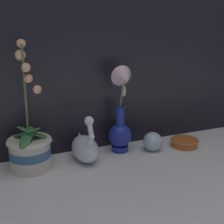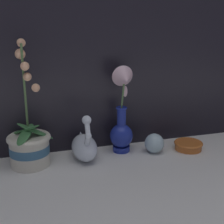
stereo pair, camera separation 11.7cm
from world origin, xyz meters
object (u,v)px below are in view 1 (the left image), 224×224
(swan_figurine, at_px, (85,147))
(amber_dish, at_px, (184,142))
(glass_sphere, at_px, (153,141))
(orchid_potted_plant, at_px, (30,148))
(blue_vase, at_px, (121,120))

(swan_figurine, height_order, amber_dish, swan_figurine)
(swan_figurine, relative_size, amber_dish, 1.64)
(glass_sphere, bearing_deg, swan_figurine, 176.19)
(swan_figurine, xyz_separation_m, glass_sphere, (0.28, -0.02, -0.01))
(orchid_potted_plant, distance_m, blue_vase, 0.36)
(blue_vase, bearing_deg, swan_figurine, -172.06)
(glass_sphere, distance_m, amber_dish, 0.15)
(orchid_potted_plant, height_order, amber_dish, orchid_potted_plant)
(swan_figurine, relative_size, glass_sphere, 2.44)
(glass_sphere, height_order, amber_dish, glass_sphere)
(swan_figurine, distance_m, amber_dish, 0.43)
(orchid_potted_plant, distance_m, glass_sphere, 0.48)
(amber_dish, bearing_deg, swan_figurine, 175.82)
(glass_sphere, bearing_deg, blue_vase, 161.58)
(glass_sphere, xyz_separation_m, amber_dish, (0.15, -0.01, -0.02))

